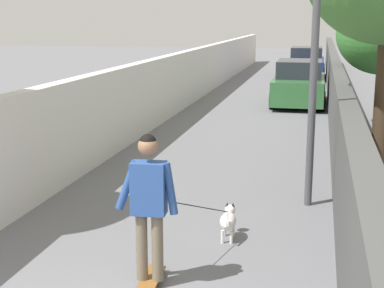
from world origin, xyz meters
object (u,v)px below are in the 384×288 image
skateboard (150,281)px  person_skateboarder (149,196)px  dog (228,220)px  car_near (299,84)px  lamp_post (317,6)px  tree_right_near (383,34)px  car_far (306,64)px

skateboard → person_skateboarder: 1.00m
dog → car_near: (12.87, -0.44, 0.44)m
car_near → skateboard: bearing=175.8°
lamp_post → skateboard: lamp_post is taller
lamp_post → person_skateboarder: bearing=153.4°
person_skateboarder → car_near: bearing=-4.2°
tree_right_near → lamp_post: lamp_post is taller
person_skateboarder → dog: 1.90m
lamp_post → person_skateboarder: (-3.34, 1.68, -2.09)m
skateboard → car_far: (23.68, -1.08, 0.65)m
lamp_post → dog: bearing=149.2°
dog → car_far: car_far is taller
lamp_post → skateboard: bearing=153.4°
lamp_post → car_far: 20.49m
lamp_post → car_far: lamp_post is taller
lamp_post → car_near: 11.41m
tree_right_near → car_near: (3.74, 2.31, -1.83)m
person_skateboarder → car_far: person_skateboarder is taller
tree_right_near → car_far: bearing=10.1°
dog → car_far: 22.09m
skateboard → person_skateboarder: size_ratio=0.48×
tree_right_near → skateboard: (-10.74, 3.38, -2.48)m
dog → car_near: bearing=-2.0°
car_near → tree_right_near: bearing=-148.3°
car_far → car_near: bearing=180.0°
person_skateboarder → car_near: person_skateboarder is taller
car_near → car_far: size_ratio=0.97×
car_near → car_far: (9.21, 0.00, 0.00)m
lamp_post → skateboard: size_ratio=5.75×
lamp_post → person_skateboarder: size_ratio=2.77×
skateboard → person_skateboarder: person_skateboarder is taller
tree_right_near → person_skateboarder: size_ratio=2.18×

